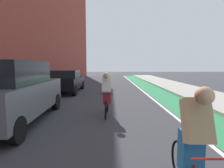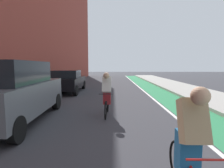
# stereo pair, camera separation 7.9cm
# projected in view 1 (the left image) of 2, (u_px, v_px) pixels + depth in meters

# --- Properties ---
(ground_plane) EXTENTS (89.32, 89.32, 0.00)m
(ground_plane) POSITION_uv_depth(u_px,v_px,m) (110.00, 97.00, 10.65)
(ground_plane) COLOR #38383D
(bike_lane_paint) EXTENTS (1.60, 40.60, 0.00)m
(bike_lane_paint) POSITION_uv_depth(u_px,v_px,m) (156.00, 92.00, 12.65)
(bike_lane_paint) COLOR #2D8451
(bike_lane_paint) RESTS_ON ground
(lane_divider_stripe) EXTENTS (0.12, 40.60, 0.00)m
(lane_divider_stripe) POSITION_uv_depth(u_px,v_px,m) (144.00, 92.00, 12.65)
(lane_divider_stripe) COLOR white
(lane_divider_stripe) RESTS_ON ground
(sidewalk_right) EXTENTS (3.12, 40.60, 0.14)m
(sidewalk_right) POSITION_uv_depth(u_px,v_px,m) (190.00, 91.00, 12.66)
(sidewalk_right) COLOR #A8A59E
(sidewalk_right) RESTS_ON ground
(parked_suv_gray) EXTENTS (2.05, 4.54, 1.98)m
(parked_suv_gray) POSITION_uv_depth(u_px,v_px,m) (13.00, 91.00, 5.70)
(parked_suv_gray) COLOR #595B60
(parked_suv_gray) RESTS_ON ground
(parked_sedan_black) EXTENTS (1.99, 4.51, 1.53)m
(parked_sedan_black) POSITION_uv_depth(u_px,v_px,m) (66.00, 81.00, 12.46)
(parked_sedan_black) COLOR black
(parked_sedan_black) RESTS_ON ground
(cyclist_mid) EXTENTS (0.48, 1.68, 1.60)m
(cyclist_mid) POSITION_uv_depth(u_px,v_px,m) (194.00, 145.00, 2.32)
(cyclist_mid) COLOR black
(cyclist_mid) RESTS_ON ground
(cyclist_trailing) EXTENTS (0.48, 1.69, 1.60)m
(cyclist_trailing) POSITION_uv_depth(u_px,v_px,m) (107.00, 93.00, 6.57)
(cyclist_trailing) COLOR black
(cyclist_trailing) RESTS_ON ground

